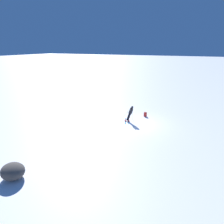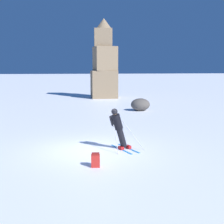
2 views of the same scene
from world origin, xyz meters
name	(u,v)px [view 1 (image 1 of 2)]	position (x,y,z in m)	size (l,w,h in m)	color
ground_plane	(139,123)	(0.00, 0.00, 0.00)	(300.00, 300.00, 0.00)	white
skier	(130,113)	(1.12, -0.07, 1.00)	(1.46, 1.77, 1.81)	#1E7AC6
spare_backpack	(145,114)	(-0.07, -2.21, 0.24)	(0.33, 0.26, 0.50)	#AD231E
exposed_boulder_0	(13,171)	(4.96, 11.31, 0.50)	(1.53, 1.30, 0.99)	#4C4742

